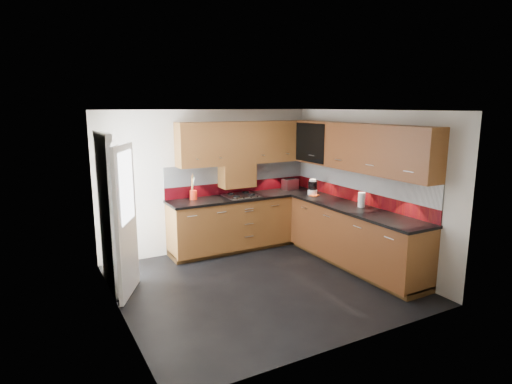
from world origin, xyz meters
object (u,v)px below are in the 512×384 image
gas_hob (241,195)px  toaster (290,184)px  food_processor (313,188)px  utensil_pot (193,194)px

gas_hob → toaster: size_ratio=1.83×
gas_hob → food_processor: (1.14, -0.48, 0.11)m
utensil_pot → toaster: utensil_pot is taller
gas_hob → toaster: bearing=6.0°
gas_hob → food_processor: size_ratio=2.02×
gas_hob → food_processor: 1.24m
food_processor → utensil_pot: bearing=161.8°
utensil_pot → food_processor: size_ratio=1.57×
utensil_pot → toaster: size_ratio=1.42×
utensil_pot → gas_hob: bearing=-11.6°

